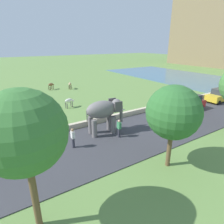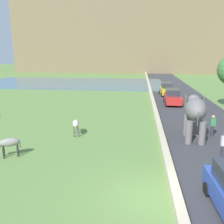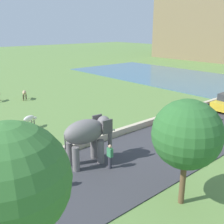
{
  "view_description": "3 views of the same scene",
  "coord_description": "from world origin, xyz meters",
  "px_view_note": "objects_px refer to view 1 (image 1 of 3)",
  "views": [
    {
      "loc": [
        16.6,
        0.08,
        7.48
      ],
      "look_at": [
        2.11,
        9.2,
        1.25
      ],
      "focal_mm": 30.37,
      "sensor_mm": 36.0,
      "label": 1
    },
    {
      "loc": [
        -0.39,
        -9.04,
        5.97
      ],
      "look_at": [
        -2.44,
        8.66,
        1.53
      ],
      "focal_mm": 38.58,
      "sensor_mm": 36.0,
      "label": 2
    },
    {
      "loc": [
        16.15,
        -1.35,
        8.31
      ],
      "look_at": [
        -0.33,
        12.76,
        1.49
      ],
      "focal_mm": 43.22,
      "sensor_mm": 36.0,
      "label": 3
    }
  ],
  "objects_px": {
    "cow_brown": "(51,85)",
    "car_yellow": "(219,95)",
    "elephant": "(104,111)",
    "cow_tan": "(70,84)",
    "person_beside_elephant": "(119,128)",
    "cow_grey": "(28,101)",
    "cow_white": "(69,101)",
    "car_red": "(190,103)",
    "person_trailing": "(73,138)"
  },
  "relations": [
    {
      "from": "cow_brown",
      "to": "car_yellow",
      "type": "bearing_deg",
      "value": 41.75
    },
    {
      "from": "elephant",
      "to": "cow_tan",
      "type": "xyz_separation_m",
      "value": [
        -17.99,
        3.55,
        -1.2
      ]
    },
    {
      "from": "cow_brown",
      "to": "cow_tan",
      "type": "distance_m",
      "value": 3.17
    },
    {
      "from": "car_yellow",
      "to": "elephant",
      "type": "bearing_deg",
      "value": -89.93
    },
    {
      "from": "person_beside_elephant",
      "to": "cow_grey",
      "type": "xyz_separation_m",
      "value": [
        -12.72,
        -4.88,
        -0.04
      ]
    },
    {
      "from": "cow_white",
      "to": "cow_grey",
      "type": "distance_m",
      "value": 5.07
    },
    {
      "from": "cow_grey",
      "to": "cow_tan",
      "type": "height_order",
      "value": "same"
    },
    {
      "from": "person_beside_elephant",
      "to": "car_red",
      "type": "xyz_separation_m",
      "value": [
        -1.45,
        11.04,
        0.03
      ]
    },
    {
      "from": "elephant",
      "to": "car_red",
      "type": "bearing_deg",
      "value": 90.1
    },
    {
      "from": "cow_white",
      "to": "cow_tan",
      "type": "distance_m",
      "value": 10.23
    },
    {
      "from": "person_beside_elephant",
      "to": "cow_white",
      "type": "relative_size",
      "value": 1.15
    },
    {
      "from": "elephant",
      "to": "cow_tan",
      "type": "relative_size",
      "value": 2.54
    },
    {
      "from": "cow_brown",
      "to": "cow_grey",
      "type": "relative_size",
      "value": 0.93
    },
    {
      "from": "person_beside_elephant",
      "to": "car_red",
      "type": "relative_size",
      "value": 0.41
    },
    {
      "from": "car_red",
      "to": "cow_tan",
      "type": "xyz_separation_m",
      "value": [
        -17.97,
        -8.07,
        -0.06
      ]
    },
    {
      "from": "person_beside_elephant",
      "to": "cow_brown",
      "type": "xyz_separation_m",
      "value": [
        -20.72,
        0.07,
        -0.04
      ]
    },
    {
      "from": "elephant",
      "to": "car_yellow",
      "type": "height_order",
      "value": "elephant"
    },
    {
      "from": "person_trailing",
      "to": "person_beside_elephant",
      "type": "bearing_deg",
      "value": 83.44
    },
    {
      "from": "person_trailing",
      "to": "cow_white",
      "type": "distance_m",
      "value": 9.93
    },
    {
      "from": "person_beside_elephant",
      "to": "cow_white",
      "type": "height_order",
      "value": "person_beside_elephant"
    },
    {
      "from": "car_red",
      "to": "cow_brown",
      "type": "distance_m",
      "value": 22.17
    },
    {
      "from": "person_beside_elephant",
      "to": "elephant",
      "type": "bearing_deg",
      "value": -157.8
    },
    {
      "from": "car_yellow",
      "to": "car_red",
      "type": "height_order",
      "value": "same"
    },
    {
      "from": "person_beside_elephant",
      "to": "cow_grey",
      "type": "distance_m",
      "value": 13.62
    },
    {
      "from": "cow_white",
      "to": "cow_brown",
      "type": "bearing_deg",
      "value": 175.97
    },
    {
      "from": "elephant",
      "to": "person_trailing",
      "type": "distance_m",
      "value": 3.6
    },
    {
      "from": "person_beside_elephant",
      "to": "cow_white",
      "type": "distance_m",
      "value": 9.89
    },
    {
      "from": "person_trailing",
      "to": "car_yellow",
      "type": "xyz_separation_m",
      "value": [
        -1.01,
        21.11,
        0.03
      ]
    },
    {
      "from": "person_beside_elephant",
      "to": "cow_tan",
      "type": "distance_m",
      "value": 19.64
    },
    {
      "from": "cow_grey",
      "to": "cow_tan",
      "type": "distance_m",
      "value": 10.31
    },
    {
      "from": "elephant",
      "to": "person_trailing",
      "type": "bearing_deg",
      "value": -73.16
    },
    {
      "from": "elephant",
      "to": "cow_brown",
      "type": "distance_m",
      "value": 19.34
    },
    {
      "from": "car_red",
      "to": "cow_tan",
      "type": "relative_size",
      "value": 2.89
    },
    {
      "from": "elephant",
      "to": "person_beside_elephant",
      "type": "relative_size",
      "value": 2.16
    },
    {
      "from": "cow_tan",
      "to": "car_yellow",
      "type": "bearing_deg",
      "value": 38.52
    },
    {
      "from": "cow_brown",
      "to": "person_beside_elephant",
      "type": "bearing_deg",
      "value": -0.2
    },
    {
      "from": "car_yellow",
      "to": "person_trailing",
      "type": "bearing_deg",
      "value": -87.26
    },
    {
      "from": "elephant",
      "to": "person_trailing",
      "type": "height_order",
      "value": "elephant"
    },
    {
      "from": "person_trailing",
      "to": "cow_brown",
      "type": "xyz_separation_m",
      "value": [
        -20.27,
        3.92,
        -0.04
      ]
    },
    {
      "from": "cow_white",
      "to": "car_yellow",
      "type": "bearing_deg",
      "value": 64.91
    },
    {
      "from": "car_red",
      "to": "cow_white",
      "type": "distance_m",
      "value": 14.43
    },
    {
      "from": "person_beside_elephant",
      "to": "cow_tan",
      "type": "relative_size",
      "value": 1.17
    },
    {
      "from": "car_yellow",
      "to": "cow_white",
      "type": "xyz_separation_m",
      "value": [
        -8.41,
        -17.96,
        -0.06
      ]
    },
    {
      "from": "elephant",
      "to": "car_yellow",
      "type": "relative_size",
      "value": 0.87
    },
    {
      "from": "person_trailing",
      "to": "cow_grey",
      "type": "xyz_separation_m",
      "value": [
        -12.28,
        -1.03,
        -0.04
      ]
    },
    {
      "from": "car_yellow",
      "to": "cow_brown",
      "type": "height_order",
      "value": "car_yellow"
    },
    {
      "from": "cow_brown",
      "to": "cow_grey",
      "type": "distance_m",
      "value": 9.4
    },
    {
      "from": "person_trailing",
      "to": "cow_white",
      "type": "xyz_separation_m",
      "value": [
        -9.42,
        3.15,
        -0.04
      ]
    },
    {
      "from": "cow_brown",
      "to": "cow_tan",
      "type": "bearing_deg",
      "value": 65.82
    },
    {
      "from": "cow_brown",
      "to": "cow_white",
      "type": "relative_size",
      "value": 0.92
    }
  ]
}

